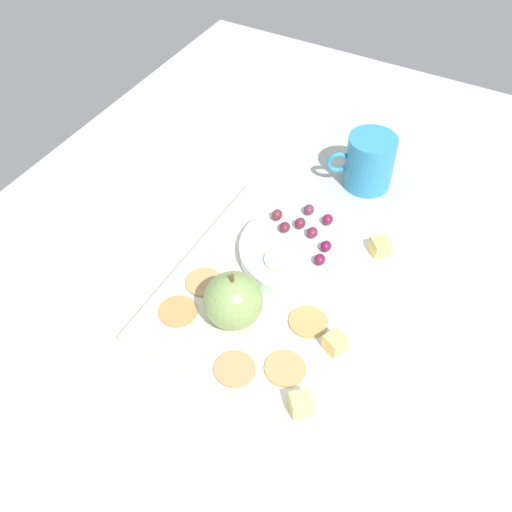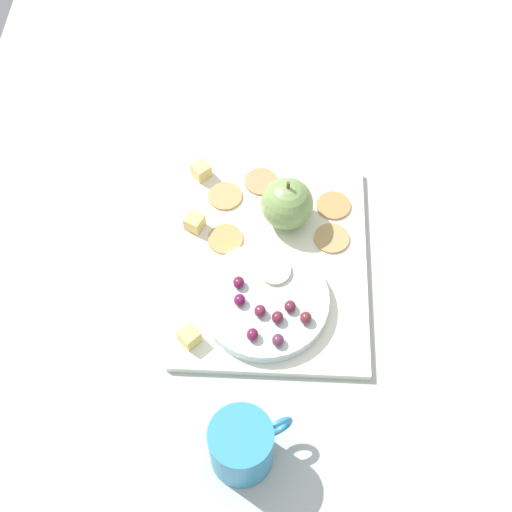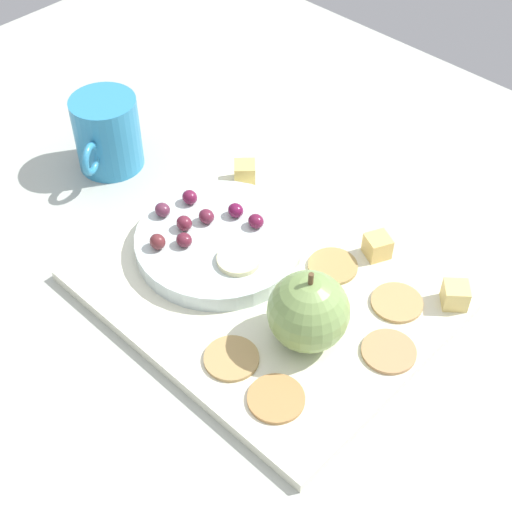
% 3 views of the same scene
% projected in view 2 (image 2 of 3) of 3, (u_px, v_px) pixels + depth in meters
% --- Properties ---
extents(table, '(1.36, 1.03, 0.04)m').
position_uv_depth(table, '(266.00, 278.00, 1.07)').
color(table, '#AEB4A9').
rests_on(table, ground).
extents(platter, '(0.35, 0.28, 0.01)m').
position_uv_depth(platter, '(272.00, 263.00, 1.05)').
color(platter, silver).
rests_on(platter, table).
extents(serving_dish, '(0.18, 0.18, 0.02)m').
position_uv_depth(serving_dish, '(266.00, 301.00, 1.00)').
color(serving_dish, silver).
rests_on(serving_dish, platter).
extents(apple_whole, '(0.08, 0.08, 0.08)m').
position_uv_depth(apple_whole, '(287.00, 204.00, 1.05)').
color(apple_whole, '#7C9D54').
rests_on(apple_whole, platter).
extents(apple_stem, '(0.01, 0.00, 0.01)m').
position_uv_depth(apple_stem, '(288.00, 185.00, 1.01)').
color(apple_stem, brown).
rests_on(apple_stem, apple_whole).
extents(cheese_cube_0, '(0.04, 0.04, 0.02)m').
position_uv_depth(cheese_cube_0, '(201.00, 171.00, 1.12)').
color(cheese_cube_0, '#EED074').
rests_on(cheese_cube_0, platter).
extents(cheese_cube_1, '(0.04, 0.04, 0.02)m').
position_uv_depth(cheese_cube_1, '(189.00, 337.00, 0.97)').
color(cheese_cube_1, '#F0CB68').
rests_on(cheese_cube_1, platter).
extents(cheese_cube_2, '(0.03, 0.03, 0.02)m').
position_uv_depth(cheese_cube_2, '(195.00, 222.00, 1.07)').
color(cheese_cube_2, '#F1C76A').
rests_on(cheese_cube_2, platter).
extents(cracker_0, '(0.05, 0.05, 0.00)m').
position_uv_depth(cracker_0, '(333.00, 205.00, 1.09)').
color(cracker_0, '#B7864C').
rests_on(cracker_0, platter).
extents(cracker_1, '(0.05, 0.05, 0.00)m').
position_uv_depth(cracker_1, '(225.00, 196.00, 1.10)').
color(cracker_1, tan).
rests_on(cracker_1, platter).
extents(cracker_2, '(0.05, 0.05, 0.00)m').
position_uv_depth(cracker_2, '(332.00, 238.00, 1.06)').
color(cracker_2, tan).
rests_on(cracker_2, platter).
extents(cracker_3, '(0.05, 0.05, 0.00)m').
position_uv_depth(cracker_3, '(261.00, 182.00, 1.12)').
color(cracker_3, tan).
rests_on(cracker_3, platter).
extents(cracker_4, '(0.05, 0.05, 0.00)m').
position_uv_depth(cracker_4, '(225.00, 239.00, 1.06)').
color(cracker_4, tan).
rests_on(cracker_4, platter).
extents(grape_0, '(0.02, 0.02, 0.02)m').
position_uv_depth(grape_0, '(260.00, 311.00, 0.97)').
color(grape_0, maroon).
rests_on(grape_0, serving_dish).
extents(grape_1, '(0.02, 0.02, 0.02)m').
position_uv_depth(grape_1, '(240.00, 300.00, 0.98)').
color(grape_1, maroon).
rests_on(grape_1, serving_dish).
extents(grape_2, '(0.02, 0.02, 0.02)m').
position_uv_depth(grape_2, '(278.00, 317.00, 0.96)').
color(grape_2, maroon).
rests_on(grape_2, serving_dish).
extents(grape_3, '(0.02, 0.02, 0.02)m').
position_uv_depth(grape_3, '(306.00, 318.00, 0.96)').
color(grape_3, maroon).
rests_on(grape_3, serving_dish).
extents(grape_4, '(0.02, 0.02, 0.02)m').
position_uv_depth(grape_4, '(253.00, 335.00, 0.95)').
color(grape_4, maroon).
rests_on(grape_4, serving_dish).
extents(grape_5, '(0.02, 0.02, 0.02)m').
position_uv_depth(grape_5, '(278.00, 340.00, 0.95)').
color(grape_5, '#5F2A41').
rests_on(grape_5, serving_dish).
extents(grape_6, '(0.02, 0.02, 0.02)m').
position_uv_depth(grape_6, '(239.00, 282.00, 0.99)').
color(grape_6, maroon).
rests_on(grape_6, serving_dish).
extents(grape_7, '(0.02, 0.02, 0.01)m').
position_uv_depth(grape_7, '(290.00, 306.00, 0.97)').
color(grape_7, maroon).
rests_on(grape_7, serving_dish).
extents(apple_slice_0, '(0.05, 0.05, 0.01)m').
position_uv_depth(apple_slice_0, '(275.00, 271.00, 1.01)').
color(apple_slice_0, beige).
rests_on(apple_slice_0, serving_dish).
extents(cup, '(0.08, 0.10, 0.09)m').
position_uv_depth(cup, '(242.00, 446.00, 0.87)').
color(cup, teal).
rests_on(cup, table).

